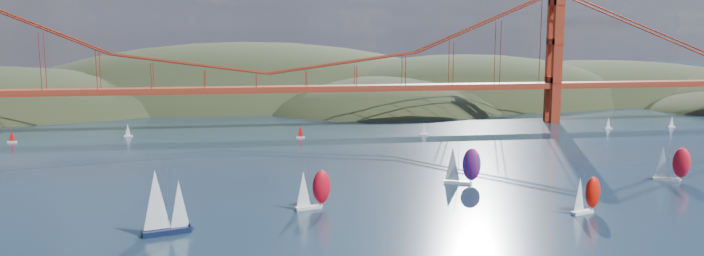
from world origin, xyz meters
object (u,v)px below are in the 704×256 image
racer_2 (671,163)px  racer_rwb (462,165)px  racer_0 (312,189)px  racer_1 (586,194)px  sloop_navy (163,203)px

racer_2 → racer_rwb: size_ratio=0.95×
racer_0 → racer_1: size_ratio=1.08×
racer_1 → racer_0: bearing=147.4°
racer_1 → racer_rwb: (-18.86, 30.96, 0.84)m
racer_0 → racer_rwb: racer_rwb is taller
sloop_navy → racer_1: bearing=-16.8°
sloop_navy → racer_rwb: sloop_navy is taller
racer_1 → racer_2: (37.89, 26.28, 0.57)m
racer_1 → sloop_navy: bearing=160.8°
racer_0 → racer_2: racer_2 is taller
sloop_navy → racer_2: (128.88, 28.25, -1.63)m
racer_2 → racer_rwb: racer_rwb is taller
sloop_navy → racer_1: (90.99, 1.97, -2.20)m
racer_1 → racer_rwb: racer_rwb is taller
racer_0 → sloop_navy: bearing=-172.1°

